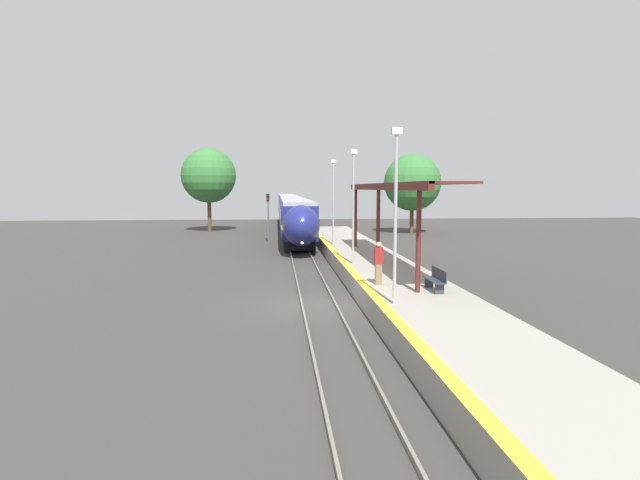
{
  "coord_description": "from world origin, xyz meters",
  "views": [
    {
      "loc": [
        -1.75,
        -20.92,
        5.02
      ],
      "look_at": [
        0.61,
        6.21,
        2.19
      ],
      "focal_mm": 28.0,
      "sensor_mm": 36.0,
      "label": 1
    }
  ],
  "objects_px": {
    "railway_signal": "(268,213)",
    "lamppost_mid": "(353,200)",
    "platform_bench": "(436,279)",
    "lamppost_near": "(396,206)",
    "person_waiting": "(379,262)",
    "lamppost_far": "(333,197)",
    "train": "(290,210)"
  },
  "relations": [
    {
      "from": "platform_bench",
      "to": "lamppost_far",
      "type": "distance_m",
      "value": 17.45
    },
    {
      "from": "platform_bench",
      "to": "lamppost_far",
      "type": "bearing_deg",
      "value": 97.38
    },
    {
      "from": "train",
      "to": "lamppost_near",
      "type": "distance_m",
      "value": 47.52
    },
    {
      "from": "platform_bench",
      "to": "railway_signal",
      "type": "relative_size",
      "value": 0.39
    },
    {
      "from": "platform_bench",
      "to": "lamppost_near",
      "type": "height_order",
      "value": "lamppost_near"
    },
    {
      "from": "lamppost_mid",
      "to": "lamppost_near",
      "type": "bearing_deg",
      "value": -90.0
    },
    {
      "from": "platform_bench",
      "to": "person_waiting",
      "type": "relative_size",
      "value": 0.97
    },
    {
      "from": "platform_bench",
      "to": "lamppost_near",
      "type": "relative_size",
      "value": 0.29
    },
    {
      "from": "lamppost_far",
      "to": "person_waiting",
      "type": "bearing_deg",
      "value": -89.39
    },
    {
      "from": "train",
      "to": "lamppost_near",
      "type": "relative_size",
      "value": 9.9
    },
    {
      "from": "lamppost_mid",
      "to": "train",
      "type": "bearing_deg",
      "value": 93.57
    },
    {
      "from": "train",
      "to": "lamppost_far",
      "type": "xyz_separation_m",
      "value": [
        2.36,
        -28.25,
        2.14
      ]
    },
    {
      "from": "railway_signal",
      "to": "lamppost_mid",
      "type": "xyz_separation_m",
      "value": [
        4.91,
        -20.08,
        1.66
      ]
    },
    {
      "from": "person_waiting",
      "to": "railway_signal",
      "type": "bearing_deg",
      "value": 101.01
    },
    {
      "from": "person_waiting",
      "to": "railway_signal",
      "type": "relative_size",
      "value": 0.41
    },
    {
      "from": "person_waiting",
      "to": "lamppost_far",
      "type": "distance_m",
      "value": 15.8
    },
    {
      "from": "train",
      "to": "railway_signal",
      "type": "height_order",
      "value": "railway_signal"
    },
    {
      "from": "lamppost_near",
      "to": "person_waiting",
      "type": "bearing_deg",
      "value": 87.32
    },
    {
      "from": "platform_bench",
      "to": "railway_signal",
      "type": "bearing_deg",
      "value": 104.49
    },
    {
      "from": "railway_signal",
      "to": "lamppost_mid",
      "type": "bearing_deg",
      "value": -76.26
    },
    {
      "from": "platform_bench",
      "to": "lamppost_mid",
      "type": "relative_size",
      "value": 0.29
    },
    {
      "from": "person_waiting",
      "to": "lamppost_mid",
      "type": "relative_size",
      "value": 0.3
    },
    {
      "from": "person_waiting",
      "to": "lamppost_near",
      "type": "distance_m",
      "value": 4.36
    },
    {
      "from": "person_waiting",
      "to": "lamppost_mid",
      "type": "xyz_separation_m",
      "value": [
        -0.17,
        6.02,
        2.5
      ]
    },
    {
      "from": "train",
      "to": "railway_signal",
      "type": "xyz_separation_m",
      "value": [
        -2.55,
        -17.75,
        0.48
      ]
    },
    {
      "from": "person_waiting",
      "to": "train",
      "type": "bearing_deg",
      "value": 93.3
    },
    {
      "from": "train",
      "to": "lamppost_far",
      "type": "distance_m",
      "value": 28.43
    },
    {
      "from": "lamppost_near",
      "to": "railway_signal",
      "type": "bearing_deg",
      "value": 99.4
    },
    {
      "from": "lamppost_near",
      "to": "platform_bench",
      "type": "bearing_deg",
      "value": 43.76
    },
    {
      "from": "platform_bench",
      "to": "lamppost_mid",
      "type": "distance_m",
      "value": 8.34
    },
    {
      "from": "train",
      "to": "platform_bench",
      "type": "bearing_deg",
      "value": -84.24
    },
    {
      "from": "lamppost_far",
      "to": "lamppost_near",
      "type": "bearing_deg",
      "value": -90.0
    }
  ]
}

